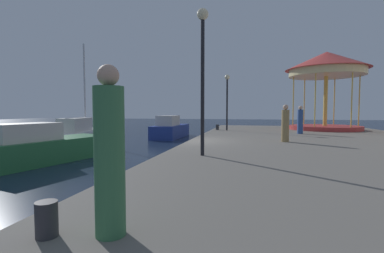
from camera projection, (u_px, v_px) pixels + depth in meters
ground_plane at (189, 157)px, 13.16m from camera, size 120.00×120.00×0.00m
quay_dock at (326, 153)px, 11.85m from camera, size 12.21×28.35×0.80m
sailboat_white at (81, 133)px, 18.94m from camera, size 3.32×7.46×6.99m
motorboat_blue at (170, 129)px, 22.55m from camera, size 1.95×5.22×1.83m
motorboat_green at (44, 147)px, 11.76m from camera, size 3.30×5.99×1.71m
carousel at (326, 71)px, 20.27m from camera, size 5.86×5.86×5.78m
lamp_post_near_edge at (203, 57)px, 8.50m from camera, size 0.36×0.36×4.57m
lamp_post_mid_promenade at (227, 92)px, 19.62m from camera, size 0.36×0.36×4.01m
bollard_north at (217, 127)px, 20.28m from camera, size 0.24×0.24×0.40m
bollard_center at (47, 219)px, 3.06m from camera, size 0.24×0.24×0.40m
person_mid_promenade at (285, 124)px, 12.44m from camera, size 0.34×0.34×1.70m
person_near_carousel at (300, 121)px, 16.79m from camera, size 0.34×0.34×1.72m
person_by_the_water at (110, 156)px, 3.06m from camera, size 0.34×0.34×1.92m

